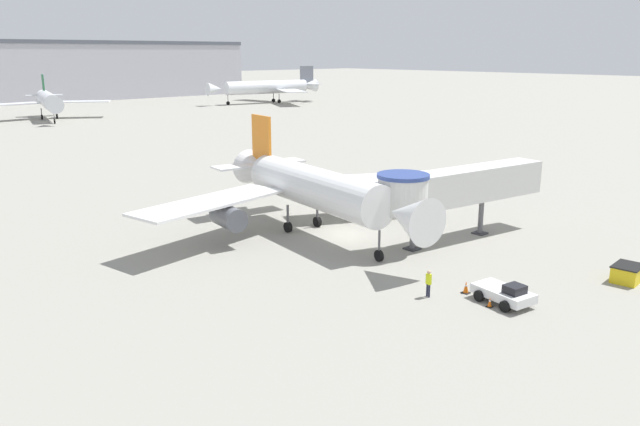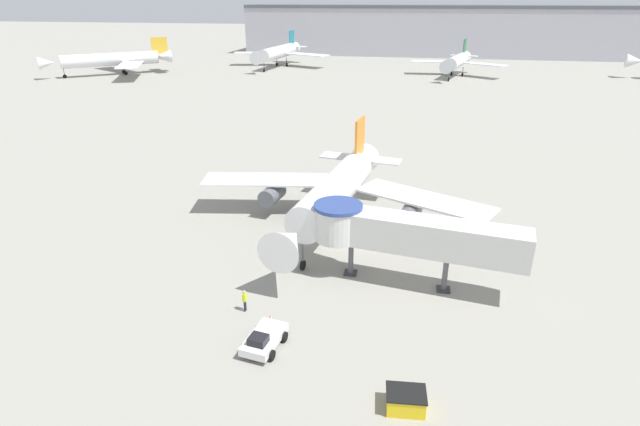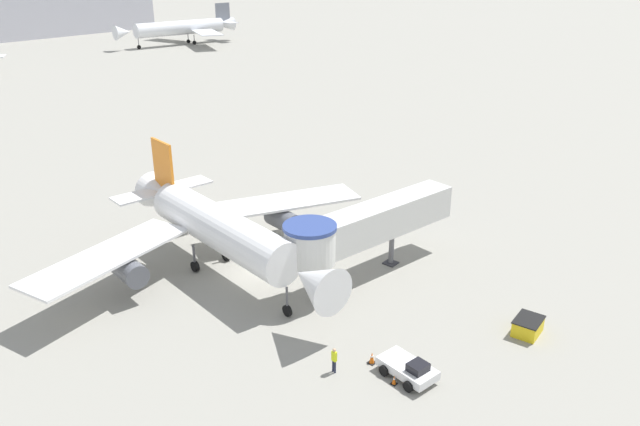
{
  "view_description": "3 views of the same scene",
  "coord_description": "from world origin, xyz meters",
  "px_view_note": "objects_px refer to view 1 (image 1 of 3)",
  "views": [
    {
      "loc": [
        -37.11,
        -36.78,
        15.45
      ],
      "look_at": [
        -6.24,
        -3.19,
        3.63
      ],
      "focal_mm": 35.0,
      "sensor_mm": 36.0,
      "label": 1
    },
    {
      "loc": [
        5.5,
        -43.94,
        22.1
      ],
      "look_at": [
        -2.6,
        -2.9,
        3.89
      ],
      "focal_mm": 28.0,
      "sensor_mm": 36.0,
      "label": 2
    },
    {
      "loc": [
        -32.05,
        -34.67,
        25.09
      ],
      "look_at": [
        3.39,
        -4.08,
        5.47
      ],
      "focal_mm": 35.0,
      "sensor_mm": 36.0,
      "label": 3
    }
  ],
  "objects_px": {
    "background_jet_gray_tail": "(269,87)",
    "background_jet_green_tail": "(48,101)",
    "ground_crew_marshaller": "(429,282)",
    "main_airplane": "(312,188)",
    "traffic_cone_near_nose": "(466,287)",
    "jet_bridge": "(451,187)",
    "pushback_tug_white": "(504,293)",
    "traffic_cone_starboard_wing": "(426,212)",
    "service_container_yellow": "(627,273)",
    "traffic_cone_apron_front": "(490,302)"
  },
  "relations": [
    {
      "from": "pushback_tug_white",
      "to": "traffic_cone_starboard_wing",
      "type": "relative_size",
      "value": 4.97
    },
    {
      "from": "main_airplane",
      "to": "service_container_yellow",
      "type": "relative_size",
      "value": 12.7
    },
    {
      "from": "traffic_cone_apron_front",
      "to": "ground_crew_marshaller",
      "type": "height_order",
      "value": "ground_crew_marshaller"
    },
    {
      "from": "service_container_yellow",
      "to": "jet_bridge",
      "type": "bearing_deg",
      "value": 94.88
    },
    {
      "from": "main_airplane",
      "to": "service_container_yellow",
      "type": "height_order",
      "value": "main_airplane"
    },
    {
      "from": "traffic_cone_starboard_wing",
      "to": "traffic_cone_apron_front",
      "type": "bearing_deg",
      "value": -131.85
    },
    {
      "from": "pushback_tug_white",
      "to": "background_jet_green_tail",
      "type": "distance_m",
      "value": 133.17
    },
    {
      "from": "pushback_tug_white",
      "to": "traffic_cone_near_nose",
      "type": "height_order",
      "value": "pushback_tug_white"
    },
    {
      "from": "ground_crew_marshaller",
      "to": "background_jet_green_tail",
      "type": "relative_size",
      "value": 0.06
    },
    {
      "from": "traffic_cone_near_nose",
      "to": "traffic_cone_apron_front",
      "type": "distance_m",
      "value": 2.51
    },
    {
      "from": "traffic_cone_starboard_wing",
      "to": "ground_crew_marshaller",
      "type": "relative_size",
      "value": 0.45
    },
    {
      "from": "jet_bridge",
      "to": "traffic_cone_starboard_wing",
      "type": "distance_m",
      "value": 9.45
    },
    {
      "from": "background_jet_green_tail",
      "to": "main_airplane",
      "type": "bearing_deg",
      "value": -84.52
    },
    {
      "from": "traffic_cone_near_nose",
      "to": "traffic_cone_apron_front",
      "type": "relative_size",
      "value": 1.33
    },
    {
      "from": "ground_crew_marshaller",
      "to": "background_jet_green_tail",
      "type": "height_order",
      "value": "background_jet_green_tail"
    },
    {
      "from": "pushback_tug_white",
      "to": "ground_crew_marshaller",
      "type": "xyz_separation_m",
      "value": [
        -2.69,
        3.92,
        0.37
      ]
    },
    {
      "from": "main_airplane",
      "to": "traffic_cone_near_nose",
      "type": "distance_m",
      "value": 17.85
    },
    {
      "from": "pushback_tug_white",
      "to": "background_jet_gray_tail",
      "type": "xyz_separation_m",
      "value": [
        87.75,
        136.14,
        4.16
      ]
    },
    {
      "from": "traffic_cone_starboard_wing",
      "to": "ground_crew_marshaller",
      "type": "xyz_separation_m",
      "value": [
        -16.51,
        -13.09,
        0.66
      ]
    },
    {
      "from": "traffic_cone_near_nose",
      "to": "jet_bridge",
      "type": "bearing_deg",
      "value": 41.51
    },
    {
      "from": "main_airplane",
      "to": "traffic_cone_starboard_wing",
      "type": "xyz_separation_m",
      "value": [
        12.23,
        -3.01,
        -3.66
      ]
    },
    {
      "from": "traffic_cone_near_nose",
      "to": "ground_crew_marshaller",
      "type": "height_order",
      "value": "ground_crew_marshaller"
    },
    {
      "from": "jet_bridge",
      "to": "traffic_cone_starboard_wing",
      "type": "bearing_deg",
      "value": 59.53
    },
    {
      "from": "jet_bridge",
      "to": "ground_crew_marshaller",
      "type": "bearing_deg",
      "value": -141.22
    },
    {
      "from": "jet_bridge",
      "to": "background_jet_green_tail",
      "type": "xyz_separation_m",
      "value": [
        10.81,
        121.26,
        -0.19
      ]
    },
    {
      "from": "service_container_yellow",
      "to": "traffic_cone_apron_front",
      "type": "bearing_deg",
      "value": 160.02
    },
    {
      "from": "jet_bridge",
      "to": "background_jet_green_tail",
      "type": "distance_m",
      "value": 121.74
    },
    {
      "from": "service_container_yellow",
      "to": "traffic_cone_near_nose",
      "type": "height_order",
      "value": "service_container_yellow"
    },
    {
      "from": "jet_bridge",
      "to": "background_jet_gray_tail",
      "type": "height_order",
      "value": "background_jet_gray_tail"
    },
    {
      "from": "ground_crew_marshaller",
      "to": "background_jet_green_tail",
      "type": "bearing_deg",
      "value": 176.88
    },
    {
      "from": "background_jet_gray_tail",
      "to": "background_jet_green_tail",
      "type": "relative_size",
      "value": 1.35
    },
    {
      "from": "traffic_cone_near_nose",
      "to": "traffic_cone_starboard_wing",
      "type": "xyz_separation_m",
      "value": [
        14.13,
        14.37,
        -0.01
      ]
    },
    {
      "from": "traffic_cone_apron_front",
      "to": "service_container_yellow",
      "type": "bearing_deg",
      "value": -19.98
    },
    {
      "from": "jet_bridge",
      "to": "pushback_tug_white",
      "type": "bearing_deg",
      "value": -120.61
    },
    {
      "from": "traffic_cone_near_nose",
      "to": "ground_crew_marshaller",
      "type": "bearing_deg",
      "value": 151.8
    },
    {
      "from": "service_container_yellow",
      "to": "background_jet_green_tail",
      "type": "height_order",
      "value": "background_jet_green_tail"
    },
    {
      "from": "service_container_yellow",
      "to": "traffic_cone_starboard_wing",
      "type": "xyz_separation_m",
      "value": [
        4.11,
        20.68,
        -0.21
      ]
    },
    {
      "from": "background_jet_gray_tail",
      "to": "traffic_cone_apron_front",
      "type": "bearing_deg",
      "value": -24.03
    },
    {
      "from": "background_jet_green_tail",
      "to": "background_jet_gray_tail",
      "type": "bearing_deg",
      "value": 18.21
    },
    {
      "from": "pushback_tug_white",
      "to": "service_container_yellow",
      "type": "distance_m",
      "value": 10.38
    },
    {
      "from": "traffic_cone_apron_front",
      "to": "background_jet_gray_tail",
      "type": "height_order",
      "value": "background_jet_gray_tail"
    },
    {
      "from": "ground_crew_marshaller",
      "to": "background_jet_gray_tail",
      "type": "distance_m",
      "value": 160.23
    },
    {
      "from": "ground_crew_marshaller",
      "to": "background_jet_gray_tail",
      "type": "relative_size",
      "value": 0.05
    },
    {
      "from": "main_airplane",
      "to": "traffic_cone_near_nose",
      "type": "bearing_deg",
      "value": -87.82
    },
    {
      "from": "traffic_cone_starboard_wing",
      "to": "ground_crew_marshaller",
      "type": "distance_m",
      "value": 21.08
    },
    {
      "from": "jet_bridge",
      "to": "traffic_cone_starboard_wing",
      "type": "relative_size",
      "value": 21.28
    },
    {
      "from": "main_airplane",
      "to": "traffic_cone_apron_front",
      "type": "distance_m",
      "value": 20.28
    },
    {
      "from": "service_container_yellow",
      "to": "main_airplane",
      "type": "bearing_deg",
      "value": 108.93
    },
    {
      "from": "background_jet_gray_tail",
      "to": "background_jet_green_tail",
      "type": "distance_m",
      "value": 68.57
    },
    {
      "from": "traffic_cone_near_nose",
      "to": "background_jet_green_tail",
      "type": "height_order",
      "value": "background_jet_green_tail"
    }
  ]
}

